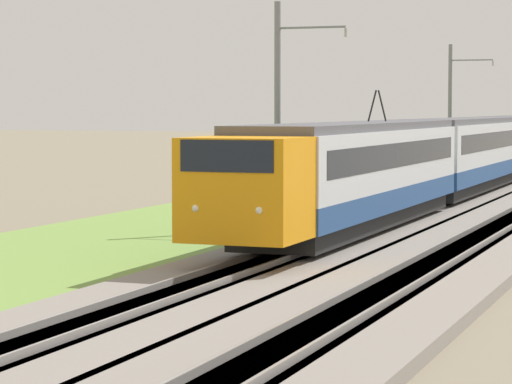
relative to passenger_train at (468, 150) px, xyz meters
The scene contains 6 objects.
ballast_main 3.44m from the passenger_train, behind, with size 240.00×4.40×0.30m.
track_main 3.43m from the passenger_train, behind, with size 240.00×1.57×0.45m.
grass_verge 7.75m from the passenger_train, 111.30° to the left, with size 240.00×8.80×0.12m.
passenger_train is the anchor object (origin of this frame).
catenary_mast_mid 19.16m from the passenger_train, behind, with size 0.22×2.56×7.87m.
catenary_mast_far 11.18m from the passenger_train, 15.66° to the left, with size 0.22×2.56×7.88m.
Camera 1 is at (-5.06, -10.67, 4.27)m, focal length 85.00 mm.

